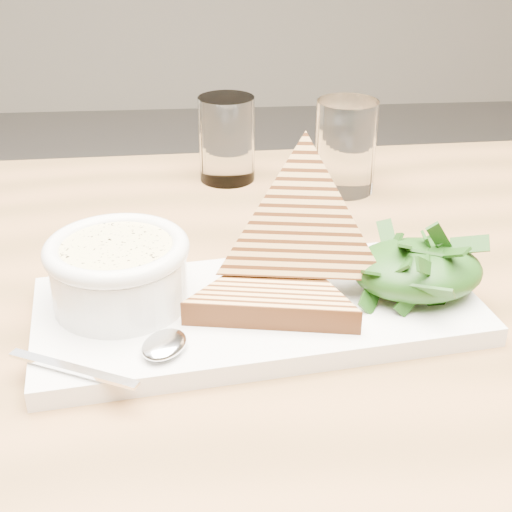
{
  "coord_description": "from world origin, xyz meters",
  "views": [
    {
      "loc": [
        0.2,
        -0.75,
        1.08
      ],
      "look_at": [
        0.24,
        -0.22,
        0.8
      ],
      "focal_mm": 50.0,
      "sensor_mm": 36.0,
      "label": 1
    }
  ],
  "objects": [
    {
      "name": "spoon_handle",
      "position": [
        0.1,
        -0.32,
        0.77
      ],
      "size": [
        0.1,
        0.05,
        0.0
      ],
      "primitive_type": "cube",
      "rotation": [
        0.0,
        0.0,
        -0.46
      ],
      "color": "silver",
      "rests_on": "platter"
    },
    {
      "name": "glass_far",
      "position": [
        0.37,
        0.04,
        0.8
      ],
      "size": [
        0.07,
        0.07,
        0.11
      ],
      "primitive_type": "cylinder",
      "color": "white",
      "rests_on": "table_top"
    },
    {
      "name": "arugula_pile",
      "position": [
        0.38,
        -0.23,
        0.79
      ],
      "size": [
        0.11,
        0.1,
        0.05
      ],
      "primitive_type": null,
      "color": "#224C12",
      "rests_on": "platter"
    },
    {
      "name": "table_top",
      "position": [
        0.2,
        -0.19,
        0.73
      ],
      "size": [
        1.15,
        0.79,
        0.04
      ],
      "primitive_type": "cube",
      "rotation": [
        0.0,
        0.0,
        0.03
      ],
      "color": "#99673B",
      "rests_on": "ground"
    },
    {
      "name": "glass_near",
      "position": [
        0.23,
        0.08,
        0.8
      ],
      "size": [
        0.07,
        0.07,
        0.1
      ],
      "primitive_type": "cylinder",
      "color": "white",
      "rests_on": "table_top"
    },
    {
      "name": "bowl_rim",
      "position": [
        0.13,
        -0.23,
        0.82
      ],
      "size": [
        0.12,
        0.12,
        0.01
      ],
      "primitive_type": "torus",
      "color": "white",
      "rests_on": "soup_bowl"
    },
    {
      "name": "platter",
      "position": [
        0.24,
        -0.24,
        0.76
      ],
      "size": [
        0.39,
        0.21,
        0.02
      ],
      "primitive_type": "cube",
      "rotation": [
        0.0,
        0.0,
        0.14
      ],
      "color": "white",
      "rests_on": "table_top"
    },
    {
      "name": "salad_base",
      "position": [
        0.38,
        -0.23,
        0.79
      ],
      "size": [
        0.11,
        0.09,
        0.04
      ],
      "primitive_type": "ellipsoid",
      "color": "black",
      "rests_on": "platter"
    },
    {
      "name": "spoon_bowl",
      "position": [
        0.17,
        -0.3,
        0.77
      ],
      "size": [
        0.05,
        0.05,
        0.01
      ],
      "primitive_type": "ellipsoid",
      "rotation": [
        0.0,
        0.0,
        -0.46
      ],
      "color": "silver",
      "rests_on": "platter"
    },
    {
      "name": "sandwich_flat",
      "position": [
        0.25,
        -0.24,
        0.78
      ],
      "size": [
        0.19,
        0.19,
        0.02
      ],
      "primitive_type": null,
      "rotation": [
        0.0,
        0.0,
        -0.18
      ],
      "color": "tan",
      "rests_on": "platter"
    },
    {
      "name": "sandwich_lean",
      "position": [
        0.28,
        -0.21,
        0.82
      ],
      "size": [
        0.19,
        0.18,
        0.19
      ],
      "primitive_type": null,
      "rotation": [
        1.06,
        0.0,
        -0.16
      ],
      "color": "tan",
      "rests_on": "sandwich_flat"
    },
    {
      "name": "soup",
      "position": [
        0.13,
        -0.23,
        0.82
      ],
      "size": [
        0.09,
        0.09,
        0.01
      ],
      "primitive_type": "cylinder",
      "color": "#EDDB91",
      "rests_on": "soup_bowl"
    },
    {
      "name": "soup_bowl",
      "position": [
        0.13,
        -0.23,
        0.79
      ],
      "size": [
        0.11,
        0.11,
        0.04
      ],
      "primitive_type": "cylinder",
      "color": "white",
      "rests_on": "platter"
    }
  ]
}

